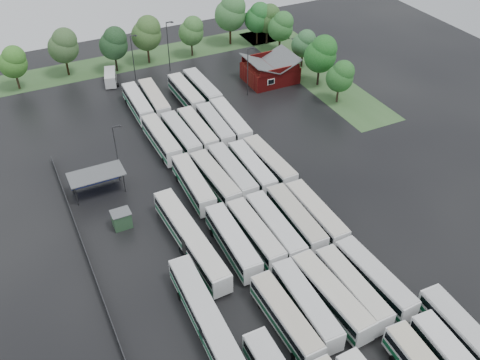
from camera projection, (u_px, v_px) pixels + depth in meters
name	position (u px, v px, depth m)	size (l,w,h in m)	color
ground	(266.00, 247.00, 72.31)	(160.00, 160.00, 0.00)	black
brick_building	(270.00, 72.00, 110.01)	(10.07, 8.60, 5.39)	maroon
wash_shed	(96.00, 175.00, 80.16)	(8.20, 4.20, 3.58)	#2D2D30
utility_hut	(122.00, 219.00, 74.82)	(2.70, 2.20, 2.62)	#26462A
grass_strip_north	(136.00, 60.00, 119.15)	(80.00, 10.00, 0.01)	#34572A
grass_strip_east	(311.00, 71.00, 114.66)	(10.00, 50.00, 0.01)	#34572A
west_fence	(88.00, 258.00, 69.89)	(0.10, 50.00, 1.20)	#2D2D30
bus_r1c0	(285.00, 318.00, 60.62)	(2.81, 12.38, 3.44)	silver
bus_r1c1	(306.00, 304.00, 62.11)	(3.00, 12.60, 3.49)	silver
bus_r1c2	(331.00, 296.00, 63.01)	(3.40, 13.15, 3.63)	silver
bus_r1c3	(352.00, 288.00, 64.07)	(2.74, 12.49, 3.47)	silver
bus_r1c4	(374.00, 278.00, 65.30)	(3.29, 12.72, 3.51)	silver
bus_r2c0	(233.00, 241.00, 70.35)	(3.05, 12.91, 3.57)	silver
bus_r2c1	(255.00, 234.00, 71.56)	(2.77, 12.50, 3.47)	silver
bus_r2c2	(275.00, 228.00, 72.46)	(2.90, 12.89, 3.58)	silver
bus_r2c3	(296.00, 219.00, 73.87)	(3.01, 12.86, 3.56)	silver
bus_r2c4	(316.00, 214.00, 74.70)	(2.76, 12.72, 3.54)	silver
bus_r3c0	(193.00, 184.00, 80.23)	(3.06, 12.63, 3.49)	silver
bus_r3c1	(215.00, 179.00, 81.11)	(3.12, 12.67, 3.50)	silver
bus_r3c2	(232.00, 173.00, 82.35)	(2.81, 12.99, 3.61)	silver
bus_r3c3	(252.00, 168.00, 83.42)	(2.83, 12.40, 3.44)	silver
bus_r3c4	(269.00, 163.00, 84.55)	(3.16, 12.67, 3.50)	silver
bus_r4c0	(161.00, 139.00, 89.89)	(2.86, 12.76, 3.54)	silver
bus_r4c1	(181.00, 136.00, 90.81)	(2.88, 12.58, 3.49)	silver
bus_r4c2	(198.00, 131.00, 92.09)	(2.67, 12.50, 3.48)	silver
bus_r4c3	(215.00, 126.00, 93.27)	(3.11, 12.46, 3.44)	silver
bus_r4c4	(230.00, 122.00, 94.27)	(3.28, 13.09, 3.62)	silver
bus_r5c0	(138.00, 104.00, 99.59)	(2.94, 12.56, 3.48)	silver
bus_r5c1	(154.00, 100.00, 100.64)	(3.26, 12.88, 3.56)	silver
bus_r5c3	(186.00, 94.00, 102.56)	(2.80, 12.74, 3.54)	silver
bus_r5c4	(202.00, 89.00, 104.11)	(2.96, 13.01, 3.61)	silver
artic_bus_west_b	(190.00, 239.00, 70.71)	(3.50, 19.30, 3.56)	silver
artic_bus_west_c	(208.00, 323.00, 59.99)	(3.11, 19.27, 3.57)	silver
minibus	(110.00, 77.00, 109.29)	(3.62, 6.23, 2.56)	silver
tree_north_0	(13.00, 62.00, 104.69)	(5.55, 5.55, 9.19)	#372A1B
tree_north_1	(64.00, 45.00, 109.17)	(6.22, 6.22, 10.30)	black
tree_north_2	(114.00, 43.00, 110.87)	(5.93, 5.93, 9.82)	black
tree_north_3	(147.00, 33.00, 113.80)	(6.42, 6.42, 10.63)	#362217
tree_north_4	(192.00, 31.00, 117.24)	(5.53, 5.53, 9.15)	#2F2318
tree_north_5	(231.00, 12.00, 121.44)	(7.10, 7.10, 11.76)	#331D11
tree_north_6	(258.00, 17.00, 122.32)	(5.94, 5.94, 9.84)	black
tree_east_0	(341.00, 76.00, 100.61)	(5.20, 5.20, 8.61)	#302519
tree_east_1	(321.00, 54.00, 105.46)	(6.41, 6.41, 10.61)	black
tree_east_2	(304.00, 43.00, 113.19)	(5.04, 5.00, 8.29)	black
tree_east_3	(281.00, 26.00, 118.87)	(5.68, 5.68, 9.40)	black
tree_east_4	(268.00, 18.00, 122.56)	(5.69, 5.69, 9.43)	black
lamp_post_ne	(248.00, 69.00, 102.74)	(1.51, 0.29, 9.82)	#2D2D30
lamp_post_nw	(117.00, 149.00, 81.38)	(1.45, 0.28, 9.43)	#2D2D30
lamp_post_back_w	(133.00, 55.00, 108.03)	(1.48, 0.29, 9.62)	#2D2D30
lamp_post_back_e	(168.00, 43.00, 111.03)	(1.65, 0.32, 10.72)	#2D2D30
puddle_1	(438.00, 359.00, 58.59)	(2.63, 2.63, 0.01)	black
puddle_2	(195.00, 248.00, 72.23)	(4.54, 4.54, 0.01)	black
puddle_3	(317.00, 256.00, 70.92)	(4.01, 4.01, 0.01)	black
puddle_4	(437.00, 306.00, 64.28)	(2.73, 2.73, 0.01)	black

